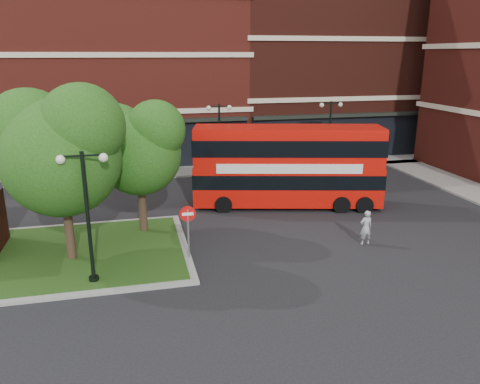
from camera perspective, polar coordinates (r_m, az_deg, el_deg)
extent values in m
plane|color=black|center=(18.63, -0.04, -9.59)|extent=(120.00, 120.00, 0.00)
cube|color=slate|center=(34.00, -6.42, 2.56)|extent=(44.00, 3.00, 0.12)
cube|color=maroon|center=(40.52, -19.77, 13.89)|extent=(26.00, 12.00, 14.00)
cube|color=#471911|center=(44.05, 11.04, 15.97)|extent=(18.00, 12.00, 16.00)
cube|color=gray|center=(21.35, -23.63, -7.37)|extent=(12.60, 7.60, 0.12)
cube|color=#19380F|center=(21.34, -23.64, -7.33)|extent=(12.00, 7.00, 0.15)
cylinder|color=#2D2116|center=(19.98, -20.27, -2.75)|extent=(0.36, 0.36, 3.92)
sphere|color=#1C4511|center=(19.36, -20.96, 3.92)|extent=(4.60, 4.60, 4.60)
sphere|color=#1C4511|center=(20.07, -24.26, 6.62)|extent=(3.45, 3.45, 3.45)
sphere|color=#1C4511|center=(18.59, -18.71, 7.62)|extent=(3.22, 3.22, 3.22)
cylinder|color=#2D2116|center=(22.25, -11.84, -0.73)|extent=(0.36, 0.36, 3.47)
sphere|color=#1C4511|center=(21.73, -12.17, 4.58)|extent=(3.80, 3.80, 3.80)
sphere|color=#1C4511|center=(22.15, -14.80, 6.75)|extent=(2.85, 2.85, 2.85)
sphere|color=#1C4511|center=(21.18, -10.25, 7.46)|extent=(2.66, 2.66, 2.66)
cylinder|color=black|center=(17.52, -18.02, -3.31)|extent=(0.14, 0.14, 5.00)
cylinder|color=black|center=(18.42, -17.36, -10.21)|extent=(0.36, 0.36, 0.30)
cube|color=black|center=(16.91, -18.72, 4.21)|extent=(1.40, 0.06, 0.06)
sphere|color=#F2EACC|center=(17.01, -21.04, 3.71)|extent=(0.32, 0.32, 0.32)
sphere|color=#F2EACC|center=(16.87, -16.32, 4.05)|extent=(0.32, 0.32, 0.32)
cylinder|color=black|center=(31.85, -2.52, 6.20)|extent=(0.14, 0.14, 5.00)
cylinder|color=black|center=(32.35, -2.47, 2.10)|extent=(0.36, 0.36, 0.30)
cube|color=black|center=(31.51, -2.57, 10.40)|extent=(1.40, 0.06, 0.06)
sphere|color=#F2EACC|center=(31.40, -3.84, 10.18)|extent=(0.32, 0.32, 0.32)
sphere|color=#F2EACC|center=(31.66, -1.31, 10.26)|extent=(0.32, 0.32, 0.32)
cylinder|color=black|center=(34.23, 10.84, 6.64)|extent=(0.14, 0.14, 5.00)
cylinder|color=black|center=(34.70, 10.64, 2.82)|extent=(0.36, 0.36, 0.30)
cube|color=black|center=(33.91, 11.06, 10.55)|extent=(1.40, 0.06, 0.06)
sphere|color=#F2EACC|center=(33.64, 9.94, 10.39)|extent=(0.32, 0.32, 0.32)
sphere|color=#F2EACC|center=(34.21, 12.14, 10.38)|extent=(0.32, 0.32, 0.32)
cube|color=red|center=(25.99, 5.73, 1.25)|extent=(10.47, 4.67, 1.95)
cube|color=red|center=(25.55, 5.86, 5.47)|extent=(10.36, 4.62, 1.95)
cube|color=black|center=(25.53, 5.86, 5.69)|extent=(10.47, 4.67, 0.88)
cube|color=silver|center=(24.59, 6.05, 2.82)|extent=(7.45, 1.85, 0.51)
imported|color=#98979A|center=(21.55, 15.11, -4.20)|extent=(0.58, 0.39, 1.58)
imported|color=silver|center=(33.10, -15.27, 2.79)|extent=(3.97, 1.62, 1.35)
imported|color=silver|center=(35.16, 6.52, 4.01)|extent=(3.94, 1.45, 1.29)
cylinder|color=slate|center=(19.26, -6.31, -5.20)|extent=(0.08, 0.08, 2.22)
cylinder|color=red|center=(18.94, -6.40, -2.65)|extent=(0.65, 0.08, 0.64)
cube|color=white|center=(18.94, -6.40, -2.65)|extent=(0.45, 0.06, 0.12)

